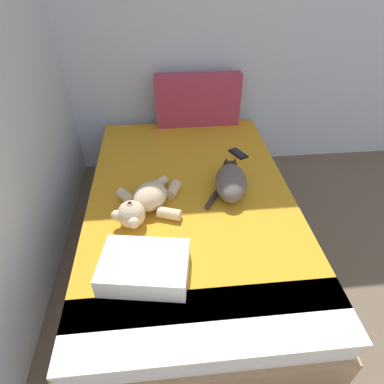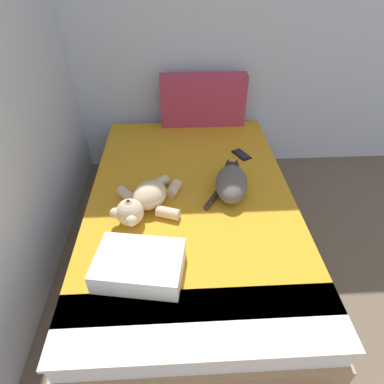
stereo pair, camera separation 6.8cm
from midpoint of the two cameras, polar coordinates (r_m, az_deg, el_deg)
name	(u,v)px [view 1 (the left image)]	position (r m, az deg, el deg)	size (l,w,h in m)	color
wall_back	(338,1)	(2.97, 23.74, 28.54)	(4.32, 0.06, 2.66)	silver
bed	(191,221)	(2.14, -1.11, -5.23)	(1.29, 2.01, 0.47)	#9E7A56
patterned_cushion	(198,100)	(2.69, 0.26, 15.92)	(0.68, 0.12, 0.42)	#A5334C
cat	(231,181)	(1.98, 5.87, 1.94)	(0.30, 0.42, 0.15)	#59514C
teddy_bear	(145,202)	(1.85, -9.36, -1.75)	(0.40, 0.48, 0.16)	beige
cell_phone	(238,153)	(2.38, 7.36, 6.77)	(0.13, 0.16, 0.01)	black
throw_pillow	(145,267)	(1.54, -9.66, -12.97)	(0.40, 0.28, 0.11)	white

